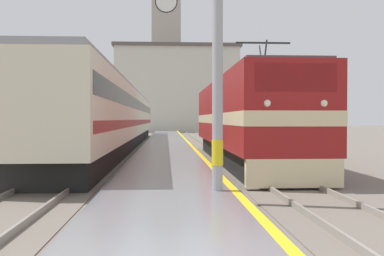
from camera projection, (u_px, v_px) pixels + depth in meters
ground_plane at (168, 145)px, 34.60m from camera, size 200.00×200.00×0.00m
platform at (168, 147)px, 29.61m from camera, size 3.32×140.00×0.32m
rail_track_near at (220, 149)px, 29.81m from camera, size 2.84×140.00×0.16m
rail_track_far at (115, 149)px, 29.41m from camera, size 2.83×140.00×0.16m
locomotive_train at (243, 120)px, 20.84m from camera, size 2.92×17.09×4.86m
passenger_train at (120, 117)px, 32.48m from camera, size 2.92×42.91×4.05m
catenary_mast at (222, 39)px, 10.51m from camera, size 2.68×0.27×7.12m
clock_tower at (166, 40)px, 76.68m from camera, size 6.06×6.06×29.24m
station_building at (177, 89)px, 70.60m from camera, size 19.51×7.63×13.49m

